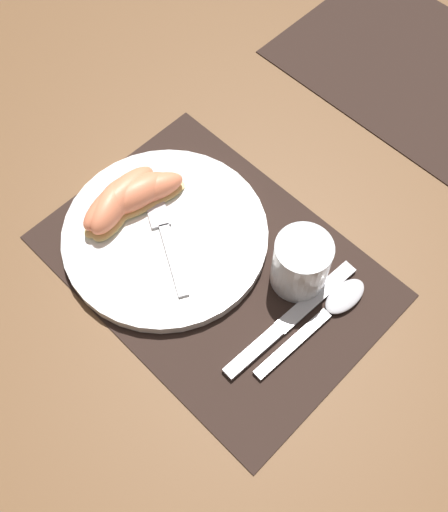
{
  "coord_description": "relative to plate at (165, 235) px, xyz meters",
  "views": [
    {
      "loc": [
        0.27,
        -0.25,
        0.71
      ],
      "look_at": [
        0.01,
        0.01,
        0.02
      ],
      "focal_mm": 42.0,
      "sensor_mm": 36.0,
      "label": 1
    }
  ],
  "objects": [
    {
      "name": "citrus_wedge_2",
      "position": [
        -0.07,
        -0.01,
        0.03
      ],
      "size": [
        0.06,
        0.13,
        0.04
      ],
      "color": "#F4DB84",
      "rests_on": "plate"
    },
    {
      "name": "citrus_wedge_3",
      "position": [
        -0.07,
        -0.03,
        0.03
      ],
      "size": [
        0.07,
        0.1,
        0.04
      ],
      "color": "#F4DB84",
      "rests_on": "plate"
    },
    {
      "name": "knife",
      "position": [
        0.2,
        0.03,
        -0.01
      ],
      "size": [
        0.03,
        0.22,
        0.01
      ],
      "color": "#BCBCC1",
      "rests_on": "placemat"
    },
    {
      "name": "spoon",
      "position": [
        0.23,
        0.08,
        -0.0
      ],
      "size": [
        0.04,
        0.19,
        0.01
      ],
      "color": "#BCBCC1",
      "rests_on": "placemat"
    },
    {
      "name": "ground_plane",
      "position": [
        0.08,
        0.02,
        -0.01
      ],
      "size": [
        3.0,
        3.0,
        0.0
      ],
      "primitive_type": "plane",
      "color": "brown"
    },
    {
      "name": "fork",
      "position": [
        -0.0,
        0.0,
        0.01
      ],
      "size": [
        0.16,
        0.1,
        0.0
      ],
      "color": "#BCBCC1",
      "rests_on": "plate"
    },
    {
      "name": "citrus_wedge_1",
      "position": [
        -0.06,
        0.01,
        0.03
      ],
      "size": [
        0.07,
        0.11,
        0.04
      ],
      "color": "#F4DB84",
      "rests_on": "plate"
    },
    {
      "name": "juice_glass",
      "position": [
        0.17,
        0.08,
        0.03
      ],
      "size": [
        0.07,
        0.07,
        0.08
      ],
      "color": "silver",
      "rests_on": "placemat"
    },
    {
      "name": "placemat",
      "position": [
        0.08,
        0.02,
        -0.01
      ],
      "size": [
        0.44,
        0.31,
        0.0
      ],
      "color": "black",
      "rests_on": "ground_plane"
    },
    {
      "name": "plate",
      "position": [
        0.0,
        0.0,
        0.0
      ],
      "size": [
        0.28,
        0.28,
        0.02
      ],
      "color": "white",
      "rests_on": "placemat"
    },
    {
      "name": "citrus_wedge_0",
      "position": [
        -0.06,
        0.02,
        0.02
      ],
      "size": [
        0.08,
        0.11,
        0.04
      ],
      "color": "#F4DB84",
      "rests_on": "plate"
    },
    {
      "name": "placemat_far",
      "position": [
        0.06,
        0.5,
        -0.01
      ],
      "size": [
        0.44,
        0.31,
        0.0
      ],
      "color": "black",
      "rests_on": "ground_plane"
    }
  ]
}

